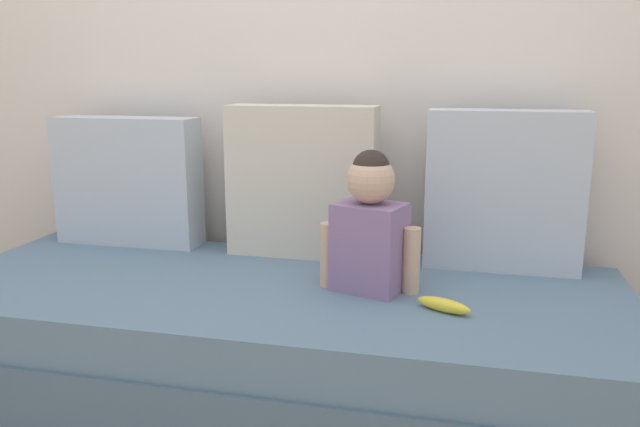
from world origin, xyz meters
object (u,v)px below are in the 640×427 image
at_px(couch, 275,343).
at_px(throw_pillow_center, 302,181).
at_px(toddler, 370,225).
at_px(throw_pillow_right, 504,191).
at_px(banana, 444,305).
at_px(throw_pillow_left, 128,181).

height_order(couch, throw_pillow_center, throw_pillow_center).
height_order(couch, toddler, toddler).
relative_size(throw_pillow_right, banana, 3.32).
relative_size(throw_pillow_left, banana, 3.48).
height_order(couch, throw_pillow_left, throw_pillow_left).
bearing_deg(banana, throw_pillow_center, 139.05).
relative_size(throw_pillow_right, toddler, 1.24).
bearing_deg(banana, throw_pillow_right, 70.23).
xyz_separation_m(couch, banana, (0.56, -0.12, 0.23)).
distance_m(throw_pillow_right, toddler, 0.55).
xyz_separation_m(throw_pillow_left, throw_pillow_right, (1.47, 0.00, 0.02)).
bearing_deg(throw_pillow_left, couch, -26.67).
bearing_deg(throw_pillow_left, throw_pillow_right, 0.00).
xyz_separation_m(throw_pillow_center, throw_pillow_right, (0.74, 0.00, -0.00)).
xyz_separation_m(throw_pillow_left, banana, (1.30, -0.49, -0.24)).
relative_size(couch, throw_pillow_center, 4.16).
distance_m(throw_pillow_center, toddler, 0.47).
bearing_deg(couch, banana, -11.79).
bearing_deg(throw_pillow_center, banana, -40.95).
relative_size(couch, throw_pillow_right, 4.21).
relative_size(couch, banana, 13.96).
bearing_deg(throw_pillow_center, toddler, -47.54).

